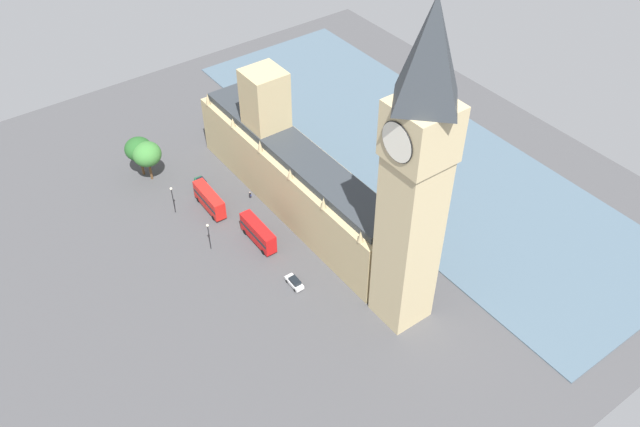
{
  "coord_description": "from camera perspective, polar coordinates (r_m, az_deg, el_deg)",
  "views": [
    {
      "loc": [
        59.19,
        92.53,
        96.62
      ],
      "look_at": [
        1.0,
        12.63,
        8.35
      ],
      "focal_mm": 37.21,
      "sensor_mm": 36.0,
      "label": 1
    }
  ],
  "objects": [
    {
      "name": "plane_tree_near_tower",
      "position": [
        155.06,
        -14.66,
        4.96
      ],
      "size": [
        6.52,
        6.52,
        9.87
      ],
      "color": "brown",
      "rests_on": "ground"
    },
    {
      "name": "plane_tree_kerbside",
      "position": [
        156.88,
        -15.35,
        5.37
      ],
      "size": [
        6.25,
        6.25,
        9.94
      ],
      "color": "brown",
      "rests_on": "ground"
    },
    {
      "name": "car_white_by_river_gate",
      "position": [
        129.53,
        -2.21,
        -5.93
      ],
      "size": [
        1.92,
        4.44,
        1.74
      ],
      "rotation": [
        0.0,
        0.0,
        3.12
      ],
      "color": "silver",
      "rests_on": "ground"
    },
    {
      "name": "street_lamp_under_trees",
      "position": [
        135.73,
        -9.57,
        -1.58
      ],
      "size": [
        0.56,
        0.56,
        6.81
      ],
      "color": "black",
      "rests_on": "ground"
    },
    {
      "name": "river_thames",
      "position": [
        163.87,
        7.79,
        5.25
      ],
      "size": [
        44.26,
        130.86,
        0.25
      ],
      "primitive_type": "cube",
      "color": "#475B6B",
      "rests_on": "ground"
    },
    {
      "name": "clock_tower",
      "position": [
        104.15,
        8.24,
        3.28
      ],
      "size": [
        9.45,
        9.45,
        62.79
      ],
      "color": "tan",
      "rests_on": "ground"
    },
    {
      "name": "parliament_building",
      "position": [
        142.73,
        -2.41,
        3.62
      ],
      "size": [
        11.45,
        62.12,
        28.4
      ],
      "color": "tan",
      "rests_on": "ground"
    },
    {
      "name": "double_decker_bus_corner",
      "position": [
        137.37,
        -5.34,
        -1.63
      ],
      "size": [
        2.75,
        10.53,
        4.75
      ],
      "rotation": [
        0.0,
        0.0,
        -0.01
      ],
      "color": "red",
      "rests_on": "ground"
    },
    {
      "name": "pedestrian_opposite_hall",
      "position": [
        149.49,
        -6.03,
        1.59
      ],
      "size": [
        0.54,
        0.63,
        1.63
      ],
      "rotation": [
        0.0,
        0.0,
        0.2
      ],
      "color": "black",
      "rests_on": "ground"
    },
    {
      "name": "double_decker_bus_far_end",
      "position": [
        146.55,
        -9.49,
        1.19
      ],
      "size": [
        2.86,
        10.56,
        4.75
      ],
      "rotation": [
        0.0,
        0.0,
        -0.03
      ],
      "color": "red",
      "rests_on": "ground"
    },
    {
      "name": "street_lamp_trailing",
      "position": [
        145.72,
        -12.59,
        1.52
      ],
      "size": [
        0.56,
        0.56,
        6.98
      ],
      "color": "black",
      "rests_on": "ground"
    },
    {
      "name": "car_dark_green_midblock",
      "position": [
        154.32,
        -10.16,
        2.66
      ],
      "size": [
        2.12,
        4.25,
        1.74
      ],
      "rotation": [
        0.0,
        0.0,
        3.09
      ],
      "color": "#19472D",
      "rests_on": "ground"
    },
    {
      "name": "ground_plane",
      "position": [
        146.29,
        -2.6,
        0.38
      ],
      "size": [
        145.4,
        145.4,
        0.0
      ],
      "primitive_type": "plane",
      "color": "#424244"
    }
  ]
}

